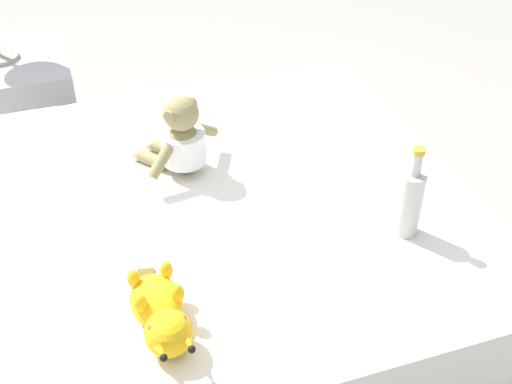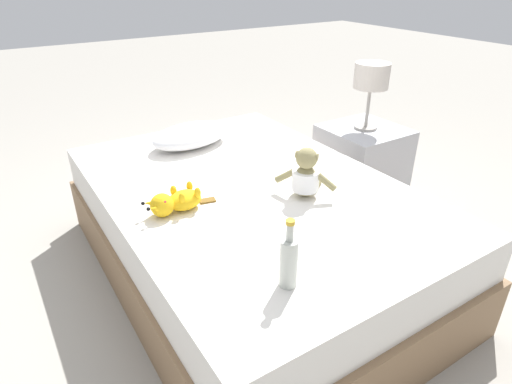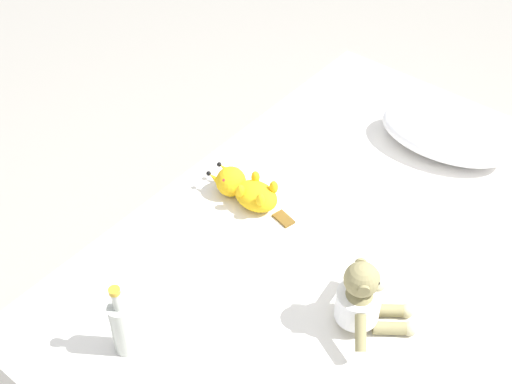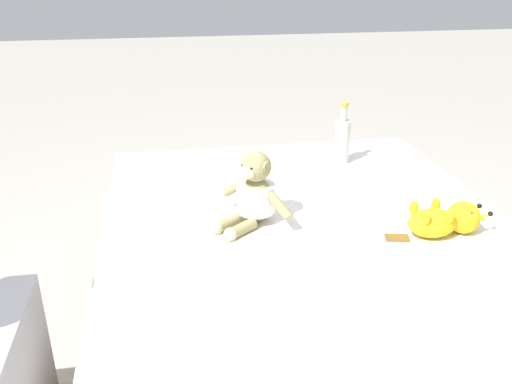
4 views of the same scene
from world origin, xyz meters
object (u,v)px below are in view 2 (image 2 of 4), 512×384
(bed, at_px, (250,231))
(plush_yellow_creature, at_px, (175,202))
(plush_monkey, at_px, (306,176))
(nightstand, at_px, (361,166))
(glass_bottle, at_px, (289,261))
(pillow, at_px, (190,135))
(bedside_lamp, at_px, (372,78))

(bed, distance_m, plush_yellow_creature, 0.50)
(plush_monkey, height_order, nightstand, plush_monkey)
(plush_yellow_creature, height_order, glass_bottle, glass_bottle)
(pillow, bearing_deg, plush_monkey, -77.73)
(plush_yellow_creature, bearing_deg, bedside_lamp, 11.55)
(plush_yellow_creature, distance_m, bedside_lamp, 1.46)
(plush_yellow_creature, bearing_deg, pillow, 60.08)
(bed, height_order, nightstand, nightstand)
(pillow, distance_m, glass_bottle, 1.32)
(plush_monkey, relative_size, plush_yellow_creature, 0.77)
(bed, height_order, plush_yellow_creature, plush_yellow_creature)
(pillow, bearing_deg, bedside_lamp, -19.72)
(bedside_lamp, bearing_deg, pillow, 160.28)
(glass_bottle, relative_size, nightstand, 0.48)
(bed, height_order, bedside_lamp, bedside_lamp)
(pillow, xyz_separation_m, plush_monkey, (0.18, -0.83, 0.03))
(plush_yellow_creature, bearing_deg, plush_monkey, -17.70)
(glass_bottle, bearing_deg, bed, 68.17)
(bed, xyz_separation_m, pillow, (-0.01, 0.62, 0.32))
(plush_monkey, relative_size, bedside_lamp, 0.63)
(pillow, xyz_separation_m, bedside_lamp, (1.03, -0.37, 0.27))
(plush_monkey, bearing_deg, bed, 127.49)
(glass_bottle, height_order, bedside_lamp, bedside_lamp)
(pillow, xyz_separation_m, nightstand, (1.03, -0.37, -0.30))
(bed, xyz_separation_m, plush_monkey, (0.17, -0.22, 0.35))
(bedside_lamp, bearing_deg, nightstand, 90.00)
(bedside_lamp, bearing_deg, glass_bottle, -144.12)
(glass_bottle, distance_m, bedside_lamp, 1.60)
(glass_bottle, bearing_deg, plush_yellow_creature, 100.51)
(bed, distance_m, bedside_lamp, 1.19)
(bed, relative_size, glass_bottle, 7.73)
(bed, height_order, glass_bottle, glass_bottle)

